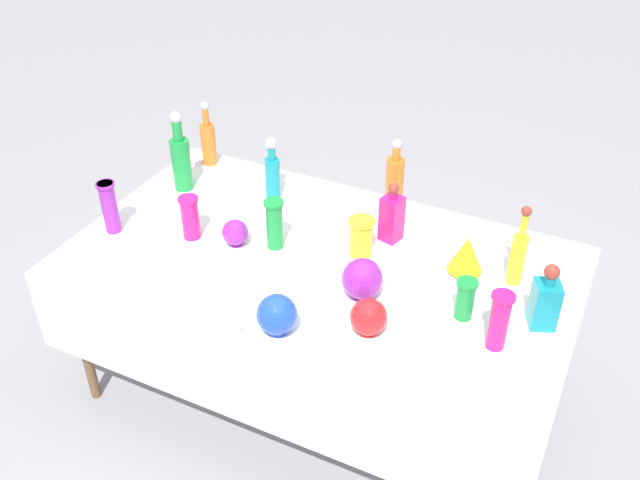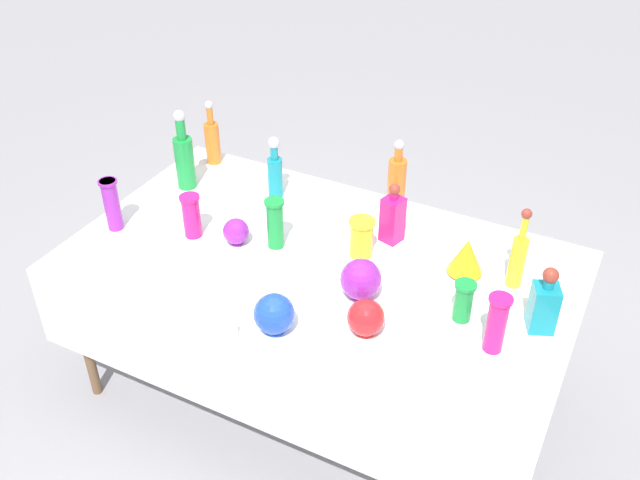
% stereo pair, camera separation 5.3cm
% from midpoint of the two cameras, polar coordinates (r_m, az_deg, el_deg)
% --- Properties ---
extents(ground_plane, '(40.00, 40.00, 0.00)m').
position_cam_midpoint_polar(ground_plane, '(3.42, 0.45, -11.87)').
color(ground_plane, gray).
extents(display_table, '(2.04, 1.18, 0.76)m').
position_cam_midpoint_polar(display_table, '(2.91, 0.12, -2.93)').
color(display_table, white).
rests_on(display_table, ground).
extents(tall_bottle_0, '(0.09, 0.09, 0.39)m').
position_cam_midpoint_polar(tall_bottle_0, '(3.37, -10.36, 6.52)').
color(tall_bottle_0, '#198C38').
rests_on(tall_bottle_0, display_table).
extents(tall_bottle_1, '(0.06, 0.06, 0.35)m').
position_cam_midpoint_polar(tall_bottle_1, '(2.81, 16.10, -1.28)').
color(tall_bottle_1, yellow).
rests_on(tall_bottle_1, display_table).
extents(tall_bottle_2, '(0.07, 0.07, 0.33)m').
position_cam_midpoint_polar(tall_bottle_2, '(3.57, -8.20, 7.96)').
color(tall_bottle_2, orange).
rests_on(tall_bottle_2, display_table).
extents(tall_bottle_3, '(0.07, 0.07, 0.30)m').
position_cam_midpoint_polar(tall_bottle_3, '(3.26, -3.16, 5.51)').
color(tall_bottle_3, teal).
rests_on(tall_bottle_3, display_table).
extents(tall_bottle_4, '(0.08, 0.08, 0.36)m').
position_cam_midpoint_polar(tall_bottle_4, '(3.15, 6.62, 4.53)').
color(tall_bottle_4, orange).
rests_on(tall_bottle_4, display_table).
extents(square_decanter_0, '(0.10, 0.10, 0.27)m').
position_cam_midpoint_polar(square_decanter_0, '(2.97, 6.34, 1.85)').
color(square_decanter_0, '#C61972').
rests_on(square_decanter_0, display_table).
extents(square_decanter_1, '(0.12, 0.12, 0.27)m').
position_cam_midpoint_polar(square_decanter_1, '(2.65, 18.05, -4.84)').
color(square_decanter_1, teal).
rests_on(square_decanter_1, display_table).
extents(slender_vase_0, '(0.09, 0.09, 0.19)m').
position_cam_midpoint_polar(slender_vase_0, '(3.04, -9.76, 2.01)').
color(slender_vase_0, '#C61972').
rests_on(slender_vase_0, display_table).
extents(slender_vase_1, '(0.08, 0.08, 0.16)m').
position_cam_midpoint_polar(slender_vase_1, '(2.63, 11.99, -4.72)').
color(slender_vase_1, '#198C38').
rests_on(slender_vase_1, display_table).
extents(slender_vase_2, '(0.08, 0.08, 0.24)m').
position_cam_midpoint_polar(slender_vase_2, '(3.15, -15.87, 2.85)').
color(slender_vase_2, purple).
rests_on(slender_vase_2, display_table).
extents(slender_vase_3, '(0.11, 0.11, 0.17)m').
position_cam_midpoint_polar(slender_vase_3, '(2.89, 3.86, 0.27)').
color(slender_vase_3, yellow).
rests_on(slender_vase_3, display_table).
extents(slender_vase_4, '(0.08, 0.08, 0.22)m').
position_cam_midpoint_polar(slender_vase_4, '(2.92, -3.10, 1.43)').
color(slender_vase_4, '#198C38').
rests_on(slender_vase_4, display_table).
extents(slender_vase_5, '(0.08, 0.08, 0.23)m').
position_cam_midpoint_polar(slender_vase_5, '(2.51, 14.55, -6.39)').
color(slender_vase_5, '#C61972').
rests_on(slender_vase_5, display_table).
extents(fluted_vase_0, '(0.14, 0.14, 0.16)m').
position_cam_midpoint_polar(fluted_vase_0, '(2.85, 12.16, -1.25)').
color(fluted_vase_0, orange).
rests_on(fluted_vase_0, display_table).
extents(round_bowl_0, '(0.15, 0.15, 0.16)m').
position_cam_midpoint_polar(round_bowl_0, '(2.53, -3.09, -5.93)').
color(round_bowl_0, blue).
rests_on(round_bowl_0, display_table).
extents(round_bowl_1, '(0.11, 0.11, 0.12)m').
position_cam_midpoint_polar(round_bowl_1, '(2.98, -6.23, 0.68)').
color(round_bowl_1, purple).
rests_on(round_bowl_1, display_table).
extents(round_bowl_2, '(0.16, 0.16, 0.17)m').
position_cam_midpoint_polar(round_bowl_2, '(2.67, 3.86, -3.16)').
color(round_bowl_2, purple).
rests_on(round_bowl_2, display_table).
extents(round_bowl_3, '(0.13, 0.13, 0.14)m').
position_cam_midpoint_polar(round_bowl_3, '(2.53, 4.29, -6.21)').
color(round_bowl_3, red).
rests_on(round_bowl_3, display_table).
extents(price_tag_left, '(0.06, 0.03, 0.04)m').
position_cam_midpoint_polar(price_tag_left, '(2.38, 8.35, -11.55)').
color(price_tag_left, white).
rests_on(price_tag_left, display_table).
extents(price_tag_center, '(0.05, 0.03, 0.05)m').
position_cam_midpoint_polar(price_tag_center, '(2.58, -6.44, -6.88)').
color(price_tag_center, white).
rests_on(price_tag_center, display_table).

